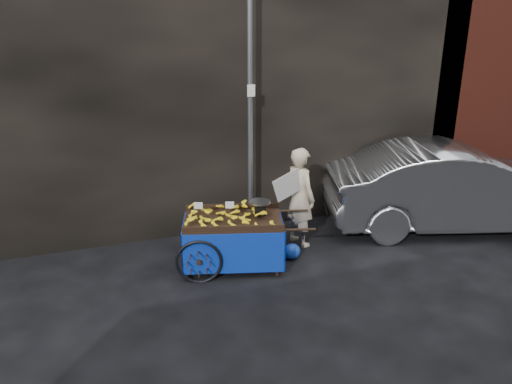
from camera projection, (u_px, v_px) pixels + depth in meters
name	position (u px, v px, depth m)	size (l,w,h in m)	color
ground	(259.00, 272.00, 7.16)	(80.00, 80.00, 0.00)	black
building_wall	(232.00, 74.00, 8.75)	(13.50, 2.00, 5.00)	black
street_pole	(250.00, 116.00, 7.73)	(0.12, 0.10, 4.00)	slate
banana_cart	(230.00, 224.00, 7.16)	(2.10, 1.35, 1.06)	black
vendor	(300.00, 197.00, 7.80)	(0.82, 0.67, 1.59)	#C5B192
plastic_bag	(292.00, 251.00, 7.51)	(0.27, 0.22, 0.24)	#1840B5
parked_car	(456.00, 187.00, 8.47)	(1.53, 4.38, 1.44)	#A7A9AE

